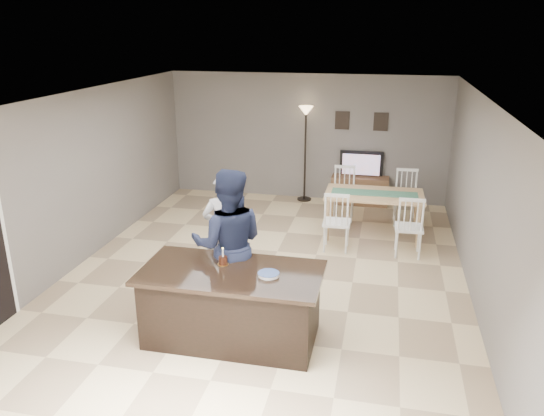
% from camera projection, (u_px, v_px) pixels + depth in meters
% --- Properties ---
extents(floor, '(8.00, 8.00, 0.00)m').
position_uv_depth(floor, '(266.00, 274.00, 8.18)').
color(floor, '#D8BD8A').
rests_on(floor, ground).
extents(room_shell, '(8.00, 8.00, 8.00)m').
position_uv_depth(room_shell, '(265.00, 169.00, 7.64)').
color(room_shell, slate).
rests_on(room_shell, floor).
extents(kitchen_island, '(2.15, 1.10, 0.90)m').
position_uv_depth(kitchen_island, '(232.00, 304.00, 6.37)').
color(kitchen_island, black).
rests_on(kitchen_island, floor).
extents(tv_console, '(1.20, 0.40, 0.60)m').
position_uv_depth(tv_console, '(360.00, 190.00, 11.33)').
color(tv_console, brown).
rests_on(tv_console, floor).
extents(television, '(0.91, 0.12, 0.53)m').
position_uv_depth(television, '(361.00, 164.00, 11.21)').
color(television, black).
rests_on(television, tv_console).
extents(tv_screen_glow, '(0.78, 0.00, 0.78)m').
position_uv_depth(tv_screen_glow, '(361.00, 165.00, 11.14)').
color(tv_screen_glow, '#CB4D16').
rests_on(tv_screen_glow, tv_console).
extents(picture_frames, '(1.10, 0.02, 0.38)m').
position_uv_depth(picture_frames, '(361.00, 121.00, 11.06)').
color(picture_frames, black).
rests_on(picture_frames, room_shell).
extents(woman, '(0.70, 0.53, 1.74)m').
position_uv_depth(woman, '(226.00, 233.00, 7.44)').
color(woman, silver).
rests_on(woman, floor).
extents(man, '(1.11, 0.95, 1.99)m').
position_uv_depth(man, '(229.00, 244.00, 6.75)').
color(man, '#181E36').
rests_on(man, floor).
extents(birthday_cake, '(0.14, 0.14, 0.22)m').
position_uv_depth(birthday_cake, '(223.00, 260.00, 6.39)').
color(birthday_cake, gold).
rests_on(birthday_cake, kitchen_island).
extents(plate_stack, '(0.25, 0.25, 0.04)m').
position_uv_depth(plate_stack, '(269.00, 274.00, 6.10)').
color(plate_stack, white).
rests_on(plate_stack, kitchen_island).
extents(dining_table, '(1.74, 1.97, 1.05)m').
position_uv_depth(dining_table, '(374.00, 201.00, 9.47)').
color(dining_table, tan).
rests_on(dining_table, floor).
extents(floor_lamp, '(0.31, 0.31, 2.05)m').
position_uv_depth(floor_lamp, '(306.00, 128.00, 11.17)').
color(floor_lamp, black).
rests_on(floor_lamp, floor).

